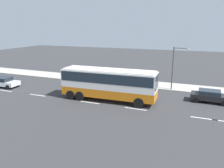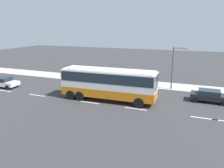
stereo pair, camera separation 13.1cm
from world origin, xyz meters
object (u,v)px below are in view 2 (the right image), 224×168
coach_bus (108,81)px  pedestrian_near_curb (155,81)px  car_black_sedan (210,96)px  street_lamp (175,65)px  car_silver_hatch (2,82)px

coach_bus → pedestrian_near_curb: size_ratio=7.24×
car_black_sedan → pedestrian_near_curb: (-6.86, 3.37, 0.27)m
pedestrian_near_curb → street_lamp: (2.41, 0.02, 2.50)m
car_black_sedan → street_lamp: bearing=144.2°
car_silver_hatch → coach_bus: bearing=-3.2°
car_silver_hatch → pedestrian_near_curb: bearing=15.6°
car_silver_hatch → pedestrian_near_curb: 21.72m
pedestrian_near_curb → street_lamp: bearing=121.1°
car_black_sedan → pedestrian_near_curb: 7.65m
coach_bus → car_black_sedan: (11.00, 3.67, -1.51)m
car_black_sedan → pedestrian_near_curb: size_ratio=2.78×
coach_bus → car_black_sedan: size_ratio=2.60×
car_silver_hatch → street_lamp: 24.17m
car_black_sedan → pedestrian_near_curb: pedestrian_near_curb is taller
car_black_sedan → street_lamp: size_ratio=0.75×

